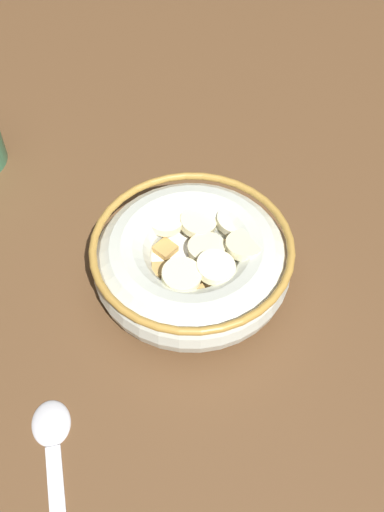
{
  "coord_description": "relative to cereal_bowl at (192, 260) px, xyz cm",
  "views": [
    {
      "loc": [
        26.37,
        -7.42,
        38.23
      ],
      "look_at": [
        0.0,
        0.0,
        3.0
      ],
      "focal_mm": 41.28,
      "sensor_mm": 36.0,
      "label": 1
    }
  ],
  "objects": [
    {
      "name": "ground_plane",
      "position": [
        0.01,
        -0.04,
        -3.48
      ],
      "size": [
        125.32,
        125.32,
        2.0
      ],
      "primitive_type": "cube",
      "color": "brown"
    },
    {
      "name": "spoon",
      "position": [
        11.32,
        -12.56,
        -2.16
      ],
      "size": [
        13.78,
        2.83,
        0.8
      ],
      "color": "silver",
      "rests_on": "ground_plane"
    },
    {
      "name": "cereal_bowl",
      "position": [
        0.0,
        0.0,
        0.0
      ],
      "size": [
        15.32,
        15.32,
        4.67
      ],
      "color": "beige",
      "rests_on": "ground_plane"
    }
  ]
}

